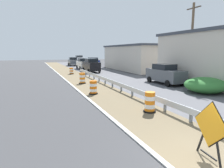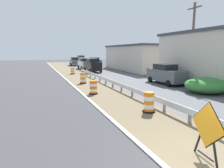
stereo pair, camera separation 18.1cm
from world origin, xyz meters
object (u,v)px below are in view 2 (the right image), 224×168
Objects in this scene: traffic_barrel_far at (73,71)px; car_lead_near_lane at (85,64)px; warning_sign_diamond at (207,128)px; car_trailing_near_lane at (166,74)px; car_trailing_far_lane at (92,65)px; utility_pole_near at (192,43)px; car_mid_far_lane at (95,62)px; car_distant_a at (81,59)px; traffic_barrel_nearest at (149,103)px; traffic_barrel_mid at (83,79)px; traffic_barrel_close at (93,88)px; car_lead_far_lane at (75,61)px.

traffic_barrel_far is 8.82m from car_lead_near_lane.
warning_sign_diamond is 0.40× the size of car_trailing_near_lane.
car_trailing_far_lane is 0.59× the size of utility_pole_near.
car_mid_far_lane is 0.87× the size of car_distant_a.
traffic_barrel_nearest is 22.72m from car_trailing_far_lane.
car_distant_a reaches higher than car_trailing_near_lane.
car_distant_a is (0.30, 15.52, 0.08)m from car_mid_far_lane.
warning_sign_diamond is at bearing 172.13° from car_lead_near_lane.
car_mid_far_lane is at bearing -18.73° from car_trailing_far_lane.
car_lead_near_lane reaches higher than traffic_barrel_far.
car_trailing_far_lane is at bearing -7.95° from car_distant_a.
car_mid_far_lane is at bearing 70.86° from traffic_barrel_mid.
car_trailing_near_lane reaches higher than traffic_barrel_far.
warning_sign_diamond is at bearing -86.69° from traffic_barrel_close.
car_lead_far_lane reaches higher than traffic_barrel_nearest.
traffic_barrel_nearest is 0.14× the size of utility_pole_near.
car_trailing_far_lane reaches higher than traffic_barrel_far.
traffic_barrel_nearest is 11.31m from traffic_barrel_mid.
warning_sign_diamond is at bearing -11.90° from car_mid_far_lane.
traffic_barrel_mid is 9.30m from traffic_barrel_far.
traffic_barrel_close is at bearing 167.40° from car_lead_near_lane.
traffic_barrel_nearest is at bearing -7.58° from car_distant_a.
utility_pole_near reaches higher than car_lead_far_lane.
car_trailing_near_lane is (7.44, -12.64, 0.60)m from traffic_barrel_far.
car_lead_far_lane is at bearing -0.08° from car_lead_near_lane.
traffic_barrel_close is 44.60m from car_distant_a.
traffic_barrel_mid is at bearing 85.50° from traffic_barrel_close.
car_trailing_near_lane is 0.99× the size of car_distant_a.
traffic_barrel_nearest is at bearing -93.50° from warning_sign_diamond.
traffic_barrel_close is at bearing 163.84° from car_trailing_far_lane.
car_trailing_far_lane is at bearing -177.91° from car_lead_far_lane.
traffic_barrel_far is 15.32m from car_mid_far_lane.
traffic_barrel_nearest is at bearing -11.91° from car_mid_far_lane.
car_lead_far_lane reaches higher than warning_sign_diamond.
car_mid_far_lane is at bearing -33.95° from car_lead_near_lane.
car_distant_a is 0.59× the size of utility_pole_near.
traffic_barrel_nearest is 1.07× the size of traffic_barrel_close.
car_mid_far_lane reaches higher than warning_sign_diamond.
car_mid_far_lane is at bearing 61.37° from traffic_barrel_far.
car_distant_a reaches higher than car_mid_far_lane.
warning_sign_diamond reaches higher than traffic_barrel_far.
car_distant_a reaches higher than traffic_barrel_far.
car_lead_far_lane is at bearing -0.82° from car_trailing_far_lane.
traffic_barrel_nearest is 5.95m from traffic_barrel_close.
car_lead_near_lane is at bearing 105.35° from utility_pole_near.
car_mid_far_lane reaches higher than traffic_barrel_close.
traffic_barrel_far is 0.24× the size of car_lead_near_lane.
car_mid_far_lane is at bearing -0.61° from car_distant_a.
traffic_barrel_close is (-1.58, 5.74, -0.04)m from traffic_barrel_nearest.
car_trailing_near_lane is (8.42, 2.16, 0.55)m from traffic_barrel_close.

